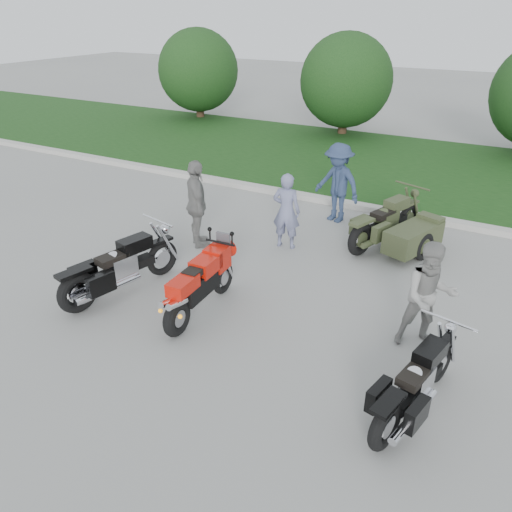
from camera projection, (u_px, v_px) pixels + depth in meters
The scene contains 13 objects.
ground at pixel (238, 318), 8.65m from camera, with size 80.00×80.00×0.00m, color #979792.
curb at pixel (352, 205), 13.31m from camera, with size 60.00×0.30×0.15m, color #B3B0A8.
grass_strip at pixel (393, 166), 16.57m from camera, with size 60.00×8.00×0.14m, color #24501B.
tree_far_left at pixel (198, 70), 22.51m from camera, with size 3.60×3.60×4.00m.
tree_mid_left at pixel (346, 81), 19.51m from camera, with size 3.60×3.60×4.00m.
sportbike_red at pixel (199, 284), 8.52m from camera, with size 0.39×2.14×1.02m.
cruiser_left at pixel (117, 270), 9.15m from camera, with size 0.77×2.55×1.00m.
cruiser_right at pixel (414, 388), 6.43m from camera, with size 0.66×2.25×0.88m.
cruiser_sidecar at pixel (401, 232), 10.80m from camera, with size 1.74×2.46×0.98m.
person_stripe at pixel (286, 211), 10.82m from camera, with size 0.62×0.41×1.70m, color slate.
person_grey at pixel (429, 296), 7.60m from camera, with size 0.86×0.67×1.77m, color gray.
person_denim at pixel (338, 183), 12.12m from camera, with size 1.26×0.72×1.95m, color navy.
person_back at pixel (197, 205), 10.82m from camera, with size 1.14×0.48×1.95m, color gray.
Camera 1 is at (3.75, -6.19, 4.86)m, focal length 35.00 mm.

